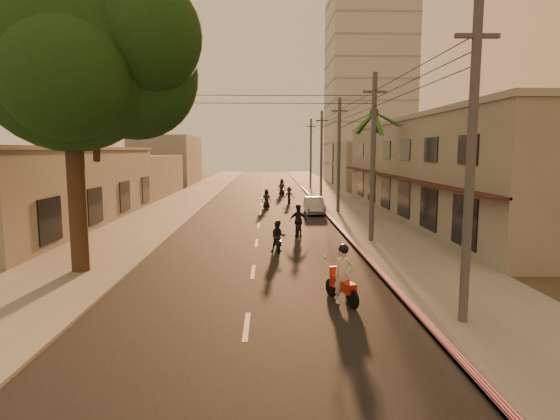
# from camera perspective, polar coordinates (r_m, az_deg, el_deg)

# --- Properties ---
(ground) EXTENTS (160.00, 160.00, 0.00)m
(ground) POSITION_cam_1_polar(r_m,az_deg,el_deg) (17.50, -3.51, -9.25)
(ground) COLOR #383023
(ground) RESTS_ON ground
(road) EXTENTS (10.00, 140.00, 0.02)m
(road) POSITION_cam_1_polar(r_m,az_deg,el_deg) (37.10, -2.44, -0.39)
(road) COLOR black
(road) RESTS_ON ground
(sidewalk_right) EXTENTS (5.00, 140.00, 0.12)m
(sidewalk_right) POSITION_cam_1_polar(r_m,az_deg,el_deg) (37.72, 9.03, -0.27)
(sidewalk_right) COLOR slate
(sidewalk_right) RESTS_ON ground
(sidewalk_left) EXTENTS (5.00, 140.00, 0.12)m
(sidewalk_left) POSITION_cam_1_polar(r_m,az_deg,el_deg) (37.97, -13.83, -0.35)
(sidewalk_left) COLOR slate
(sidewalk_left) RESTS_ON ground
(curb_stripe) EXTENTS (0.20, 60.00, 0.20)m
(curb_stripe) POSITION_cam_1_polar(r_m,az_deg,el_deg) (32.45, 6.46, -1.39)
(curb_stripe) COLOR red
(curb_stripe) RESTS_ON ground
(shophouse_row) EXTENTS (8.80, 34.20, 7.30)m
(shophouse_row) POSITION_cam_1_polar(r_m,az_deg,el_deg) (37.26, 19.55, 4.84)
(shophouse_row) COLOR gray
(shophouse_row) RESTS_ON ground
(left_building) EXTENTS (8.20, 24.20, 5.20)m
(left_building) POSITION_cam_1_polar(r_m,az_deg,el_deg) (34.13, -26.85, 2.52)
(left_building) COLOR gray
(left_building) RESTS_ON ground
(distant_tower) EXTENTS (12.10, 12.10, 28.00)m
(distant_tower) POSITION_cam_1_polar(r_m,az_deg,el_deg) (74.91, 10.69, 14.11)
(distant_tower) COLOR #B7B5B2
(distant_tower) RESTS_ON ground
(broadleaf_tree) EXTENTS (9.60, 8.70, 12.10)m
(broadleaf_tree) POSITION_cam_1_polar(r_m,az_deg,el_deg) (20.54, -23.09, 16.53)
(broadleaf_tree) COLOR black
(broadleaf_tree) RESTS_ON ground
(palm_tree) EXTENTS (5.00, 5.00, 8.20)m
(palm_tree) POSITION_cam_1_polar(r_m,az_deg,el_deg) (33.65, 11.38, 10.87)
(palm_tree) COLOR black
(palm_tree) RESTS_ON ground
(utility_poles) EXTENTS (1.20, 48.26, 9.00)m
(utility_poles) POSITION_cam_1_polar(r_m,az_deg,el_deg) (37.22, 7.23, 9.65)
(utility_poles) COLOR #38383A
(utility_poles) RESTS_ON ground
(filler_right) EXTENTS (8.00, 14.00, 6.00)m
(filler_right) POSITION_cam_1_polar(r_m,az_deg,el_deg) (63.23, 10.77, 5.39)
(filler_right) COLOR gray
(filler_right) RESTS_ON ground
(filler_left_near) EXTENTS (8.00, 14.00, 4.40)m
(filler_left_near) POSITION_cam_1_polar(r_m,az_deg,el_deg) (52.90, -17.58, 3.96)
(filler_left_near) COLOR gray
(filler_left_near) RESTS_ON ground
(filler_left_far) EXTENTS (8.00, 14.00, 7.00)m
(filler_left_far) POSITION_cam_1_polar(r_m,az_deg,el_deg) (70.31, -13.57, 5.91)
(filler_left_far) COLOR gray
(filler_left_far) RESTS_ON ground
(scooter_red) EXTENTS (1.09, 1.90, 1.97)m
(scooter_red) POSITION_cam_1_polar(r_m,az_deg,el_deg) (15.53, 7.66, -8.08)
(scooter_red) COLOR black
(scooter_red) RESTS_ON ground
(scooter_mid_a) EXTENTS (0.78, 1.62, 1.58)m
(scooter_mid_a) POSITION_cam_1_polar(r_m,az_deg,el_deg) (23.05, -0.23, -3.36)
(scooter_mid_a) COLOR black
(scooter_mid_a) RESTS_ON ground
(scooter_mid_b) EXTENTS (1.11, 1.92, 1.89)m
(scooter_mid_b) POSITION_cam_1_polar(r_m,az_deg,el_deg) (27.13, 2.22, -1.46)
(scooter_mid_b) COLOR black
(scooter_mid_b) RESTS_ON ground
(scooter_far_a) EXTENTS (0.78, 1.72, 1.69)m
(scooter_far_a) POSITION_cam_1_polar(r_m,az_deg,el_deg) (39.90, -1.66, 1.23)
(scooter_far_a) COLOR black
(scooter_far_a) RESTS_ON ground
(scooter_far_b) EXTENTS (0.98, 1.63, 1.60)m
(scooter_far_b) POSITION_cam_1_polar(r_m,az_deg,el_deg) (43.70, 1.12, 1.73)
(scooter_far_b) COLOR black
(scooter_far_b) RESTS_ON ground
(parked_car) EXTENTS (1.47, 4.02, 1.32)m
(parked_car) POSITION_cam_1_polar(r_m,az_deg,el_deg) (36.78, 4.18, 0.54)
(parked_car) COLOR gray
(parked_car) RESTS_ON ground
(scooter_far_c) EXTENTS (0.98, 1.90, 1.87)m
(scooter_far_c) POSITION_cam_1_polar(r_m,az_deg,el_deg) (51.29, 0.22, 2.68)
(scooter_far_c) COLOR black
(scooter_far_c) RESTS_ON ground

